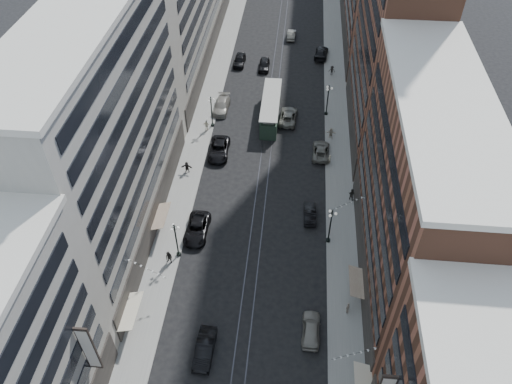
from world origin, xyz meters
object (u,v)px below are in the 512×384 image
(car_12, at_px, (321,53))
(pedestrian_7, at_px, (352,194))
(pedestrian_8, at_px, (329,159))
(car_9, at_px, (239,60))
(streetcar, at_px, (271,109))
(pedestrian_9, at_px, (332,70))
(car_11, at_px, (321,151))
(car_4, at_px, (311,329))
(pedestrian_2, at_px, (169,258))
(lamppost_sw_mid, at_px, (212,111))
(pedestrian_extra_0, at_px, (331,133))
(car_14, at_px, (291,35))
(car_2, at_px, (197,229))
(lamppost_sw_far, at_px, (176,239))
(pedestrian_6, at_px, (207,125))
(lamppost_se_far, at_px, (330,225))
(lamppost_se_mid, at_px, (328,99))
(car_10, at_px, (310,213))
(pedestrian_5, at_px, (187,167))
(car_5, at_px, (205,349))
(car_extra_0, at_px, (288,116))
(car_8, at_px, (222,106))
(car_13, at_px, (264,65))
(pedestrian_4, at_px, (348,308))
(car_7, at_px, (219,149))

(car_12, bearing_deg, pedestrian_7, 102.25)
(pedestrian_8, bearing_deg, car_9, -97.40)
(streetcar, height_order, pedestrian_9, streetcar)
(car_11, xyz_separation_m, pedestrian_8, (1.22, -2.17, 0.20))
(car_4, bearing_deg, pedestrian_2, -23.70)
(lamppost_sw_mid, distance_m, pedestrian_extra_0, 19.19)
(car_12, bearing_deg, pedestrian_extra_0, 99.60)
(pedestrian_8, bearing_deg, car_14, -117.71)
(car_2, distance_m, pedestrian_2, 5.70)
(streetcar, xyz_separation_m, pedestrian_7, (12.43, -18.51, -0.57))
(lamppost_sw_far, height_order, pedestrian_6, lamppost_sw_far)
(lamppost_se_far, bearing_deg, lamppost_sw_far, -167.74)
(lamppost_se_far, bearing_deg, pedestrian_6, 131.33)
(lamppost_se_mid, bearing_deg, streetcar, -170.41)
(pedestrian_6, bearing_deg, car_10, 137.66)
(pedestrian_5, bearing_deg, car_11, 18.81)
(car_5, height_order, car_9, car_9)
(pedestrian_2, bearing_deg, streetcar, 90.99)
(pedestrian_9, bearing_deg, pedestrian_extra_0, -88.96)
(pedestrian_9, bearing_deg, car_5, -101.33)
(car_12, relative_size, car_extra_0, 0.99)
(pedestrian_9, bearing_deg, car_8, -142.88)
(pedestrian_7, xyz_separation_m, pedestrian_extra_0, (-2.60, 13.62, -0.03))
(lamppost_sw_mid, xyz_separation_m, car_8, (0.80, 4.85, -2.24))
(car_5, bearing_deg, car_11, 71.92)
(car_13, bearing_deg, car_9, 166.08)
(car_11, xyz_separation_m, car_12, (0.12, 30.33, 0.10))
(car_11, distance_m, pedestrian_5, 20.28)
(car_2, distance_m, pedestrian_5, 12.10)
(car_13, xyz_separation_m, pedestrian_6, (-7.56, -20.45, 0.28))
(pedestrian_4, relative_size, pedestrian_extra_0, 0.86)
(lamppost_sw_mid, height_order, pedestrian_extra_0, lamppost_sw_mid)
(lamppost_se_far, distance_m, pedestrian_4, 10.68)
(car_5, bearing_deg, lamppost_se_mid, 75.24)
(lamppost_se_far, distance_m, car_7, 23.09)
(pedestrian_4, xyz_separation_m, car_extra_0, (-8.24, 36.08, -0.09))
(lamppost_se_far, bearing_deg, lamppost_sw_mid, 128.66)
(lamppost_sw_far, bearing_deg, car_12, 71.20)
(pedestrian_8, bearing_deg, pedestrian_5, -27.71)
(car_2, relative_size, car_extra_0, 1.02)
(car_7, distance_m, pedestrian_7, 21.22)
(lamppost_se_mid, relative_size, pedestrian_8, 3.43)
(car_9, xyz_separation_m, pedestrian_7, (19.60, -35.44, 0.21))
(car_13, bearing_deg, lamppost_sw_far, -98.48)
(car_2, distance_m, car_11, 23.61)
(lamppost_sw_mid, bearing_deg, lamppost_sw_far, -90.00)
(car_8, bearing_deg, car_12, 51.98)
(car_5, distance_m, pedestrian_8, 34.46)
(lamppost_se_far, distance_m, pedestrian_2, 20.05)
(streetcar, distance_m, pedestrian_2, 33.26)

